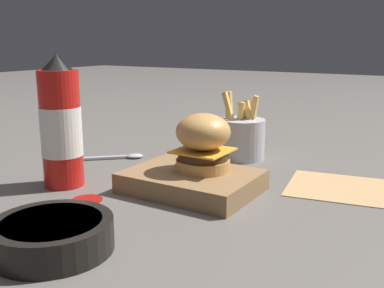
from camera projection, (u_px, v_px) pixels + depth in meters
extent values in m
plane|color=#5B5651|center=(215.00, 193.00, 0.78)|extent=(6.00, 6.00, 0.00)
cube|color=olive|center=(192.00, 181.00, 0.79)|extent=(0.22, 0.17, 0.04)
cylinder|color=tan|center=(203.00, 165.00, 0.80)|extent=(0.10, 0.10, 0.02)
cylinder|color=#422819|center=(203.00, 155.00, 0.79)|extent=(0.09, 0.09, 0.01)
cube|color=gold|center=(203.00, 151.00, 0.79)|extent=(0.09, 0.09, 0.00)
ellipsoid|color=tan|center=(203.00, 132.00, 0.78)|extent=(0.10, 0.10, 0.06)
cylinder|color=red|center=(61.00, 129.00, 0.81)|extent=(0.07, 0.07, 0.21)
cylinder|color=white|center=(61.00, 131.00, 0.81)|extent=(0.07, 0.07, 0.09)
cone|color=black|center=(57.00, 62.00, 0.78)|extent=(0.05, 0.05, 0.03)
cylinder|color=#B7B7BC|center=(242.00, 139.00, 1.01)|extent=(0.10, 0.10, 0.09)
cube|color=#E5B760|center=(230.00, 113.00, 1.01)|extent=(0.02, 0.01, 0.10)
cube|color=#E5B760|center=(228.00, 119.00, 1.01)|extent=(0.02, 0.03, 0.07)
cube|color=#E5B760|center=(252.00, 117.00, 1.01)|extent=(0.01, 0.03, 0.08)
cube|color=#E5B760|center=(240.00, 119.00, 0.99)|extent=(0.02, 0.01, 0.08)
cube|color=#E5B760|center=(249.00, 118.00, 1.00)|extent=(0.03, 0.03, 0.08)
cube|color=#E5B760|center=(230.00, 114.00, 0.99)|extent=(0.04, 0.02, 0.10)
cube|color=#E5B760|center=(253.00, 115.00, 1.00)|extent=(0.02, 0.01, 0.09)
cube|color=#E5B760|center=(246.00, 118.00, 1.02)|extent=(0.02, 0.01, 0.07)
cube|color=#E5B760|center=(241.00, 119.00, 1.00)|extent=(0.03, 0.03, 0.07)
cylinder|color=black|center=(52.00, 235.00, 0.57)|extent=(0.15, 0.15, 0.04)
cylinder|color=#669356|center=(51.00, 223.00, 0.56)|extent=(0.13, 0.13, 0.01)
cylinder|color=#B2B2B7|center=(94.00, 158.00, 1.00)|extent=(0.11, 0.11, 0.01)
ellipsoid|color=#B2B2B7|center=(135.00, 156.00, 1.02)|extent=(0.04, 0.04, 0.01)
cylinder|color=#9E140F|center=(87.00, 199.00, 0.75)|extent=(0.05, 0.05, 0.00)
cube|color=tan|center=(335.00, 187.00, 0.82)|extent=(0.19, 0.19, 0.00)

